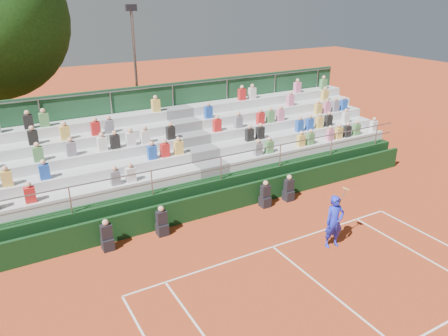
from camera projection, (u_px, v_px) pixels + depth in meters
ground at (273, 247)px, 15.50m from camera, size 90.00×90.00×0.00m
courtside_wall at (228, 200)px, 17.89m from camera, size 20.00×0.15×1.00m
line_officials at (212, 210)px, 17.09m from camera, size 8.31×0.40×1.19m
grandstand at (193, 162)px, 20.28m from camera, size 20.00×5.20×4.40m
tennis_player at (334, 222)px, 15.22m from camera, size 0.92×0.58×2.22m
floodlight_mast at (135, 65)px, 24.62m from camera, size 0.60×0.25×7.80m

